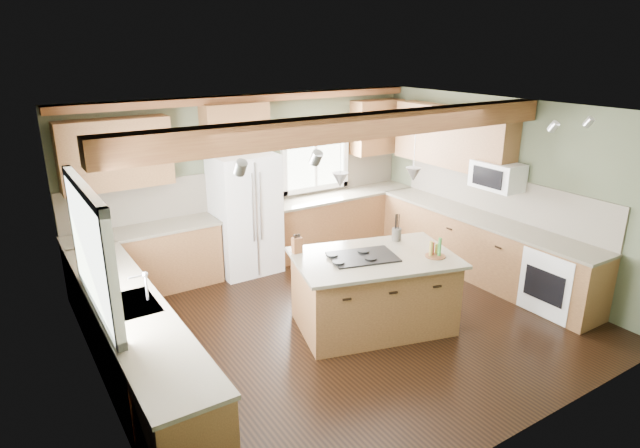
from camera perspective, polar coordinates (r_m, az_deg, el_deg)
floor at (r=6.81m, az=2.45°, el=-10.36°), size 5.60×5.60×0.00m
ceiling at (r=5.99m, az=2.80°, el=11.92°), size 5.60×5.60×0.00m
wall_back at (r=8.36m, az=-7.34°, el=4.71°), size 5.60×0.00×5.60m
wall_left at (r=5.29m, az=-23.16°, el=-5.22°), size 0.00×5.00×5.00m
wall_right at (r=8.16m, az=18.93°, el=3.48°), size 0.00×5.00×5.00m
ceiling_beam at (r=5.79m, az=4.32°, el=10.36°), size 5.55×0.26×0.26m
soffit_trim at (r=8.06m, az=-7.40°, el=13.14°), size 5.55×0.20×0.10m
backsplash_back at (r=8.37m, az=-7.27°, el=4.09°), size 5.58×0.03×0.58m
backsplash_right at (r=8.20m, az=18.53°, el=2.94°), size 0.03×3.70×0.58m
base_cab_back_left at (r=7.79m, az=-18.06°, el=-3.84°), size 2.02×0.60×0.88m
counter_back_left at (r=7.63m, az=-18.41°, el=-0.65°), size 2.06×0.64×0.04m
base_cab_back_right at (r=9.07m, az=2.22°, el=0.32°), size 2.62×0.60×0.88m
counter_back_right at (r=8.94m, az=2.26°, el=3.11°), size 2.66×0.64×0.04m
base_cab_left at (r=5.76m, az=-19.16°, el=-12.33°), size 0.60×3.70×0.88m
counter_left at (r=5.54m, az=-19.67°, el=-8.24°), size 0.64×3.74×0.04m
base_cab_right at (r=8.22m, az=16.72°, el=-2.50°), size 0.60×3.70×0.88m
counter_right at (r=8.07m, az=17.02°, el=0.55°), size 0.64×3.74×0.04m
upper_cab_back_left at (r=7.44m, az=-20.98°, el=7.00°), size 1.40×0.35×0.90m
upper_cab_over_fridge at (r=7.92m, az=-9.02°, el=10.12°), size 0.96×0.35×0.70m
upper_cab_right at (r=8.47m, az=13.90°, el=8.99°), size 0.35×2.20×0.90m
upper_cab_back_corner at (r=9.29m, az=6.07°, el=10.26°), size 0.90×0.35×0.90m
window_left at (r=5.25m, az=-23.40°, el=-2.49°), size 0.04×1.60×1.05m
window_back at (r=8.83m, az=-0.56°, el=7.27°), size 1.10×0.04×1.00m
sink at (r=5.54m, az=-19.67°, el=-8.19°), size 0.50×0.65×0.03m
faucet at (r=5.51m, az=-18.02°, el=-6.47°), size 0.02×0.02×0.28m
dishwasher at (r=4.71m, az=-14.84°, el=-19.74°), size 0.60×0.60×0.84m
oven at (r=7.52m, az=24.11°, el=-5.51°), size 0.60×0.72×0.84m
microwave at (r=7.90m, az=18.40°, el=4.93°), size 0.40×0.70×0.38m
pendant_left at (r=5.91m, az=2.16°, el=4.72°), size 0.18×0.18×0.16m
pendant_right at (r=6.25m, az=9.92°, el=5.24°), size 0.18×0.18×0.16m
refrigerator at (r=8.02m, az=-7.97°, el=1.08°), size 0.90×0.74×1.80m
island at (r=6.55m, az=5.71°, el=-7.32°), size 2.00×1.53×0.88m
island_top at (r=6.37m, az=5.84°, el=-3.60°), size 2.15×1.67×0.04m
cooktop at (r=6.30m, az=4.61°, el=-3.50°), size 0.88×0.70×0.02m
knife_block at (r=6.40m, az=-2.46°, el=-2.27°), size 0.12×0.09×0.19m
utensil_crock at (r=6.86m, az=8.17°, el=-1.11°), size 0.13×0.13×0.16m
bottle_tray at (r=6.42m, az=12.26°, el=-2.51°), size 0.32×0.32×0.22m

